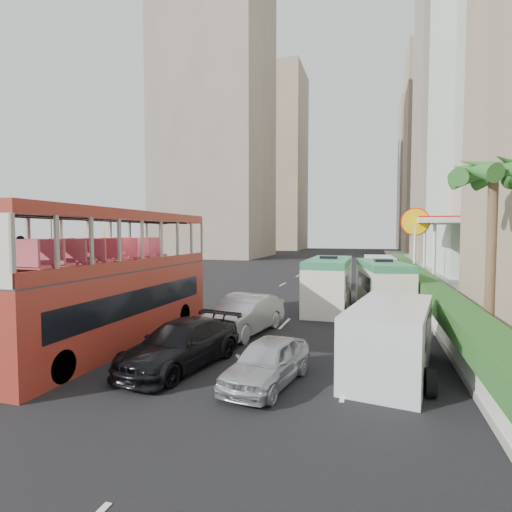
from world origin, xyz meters
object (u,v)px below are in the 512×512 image
at_px(double_decker_bus, 114,277).
at_px(shell_station, 455,251).
at_px(palm_tree, 491,255).
at_px(panel_van_near, 390,338).
at_px(car_black, 181,367).
at_px(panel_van_far, 379,270).
at_px(minibus_far, 383,286).
at_px(van_asset, 336,287).
at_px(minibus_near, 329,284).
at_px(car_silver_lane_b, 267,384).
at_px(car_silver_lane_a, 244,334).

height_order(double_decker_bus, shell_station, shell_station).
bearing_deg(palm_tree, panel_van_near, -130.27).
relative_size(car_black, panel_van_near, 0.94).
height_order(double_decker_bus, car_black, double_decker_bus).
bearing_deg(panel_van_near, car_black, -158.09).
relative_size(car_black, panel_van_far, 0.85).
bearing_deg(minibus_far, car_black, -128.85).
relative_size(car_black, van_asset, 1.12).
height_order(minibus_far, shell_station, shell_station).
bearing_deg(palm_tree, minibus_far, 123.82).
relative_size(car_black, palm_tree, 0.76).
height_order(minibus_near, palm_tree, palm_tree).
height_order(car_silver_lane_b, panel_van_far, panel_van_far).
height_order(car_silver_lane_a, car_black, car_silver_lane_a).
height_order(double_decker_bus, panel_van_far, double_decker_bus).
bearing_deg(car_black, panel_van_far, 86.05).
distance_m(car_silver_lane_b, minibus_near, 11.70).
relative_size(car_silver_lane_b, minibus_far, 0.62).
relative_size(car_silver_lane_b, minibus_near, 0.59).
bearing_deg(panel_van_far, palm_tree, -80.02).
relative_size(car_black, minibus_far, 0.81).
distance_m(minibus_near, minibus_far, 2.90).
bearing_deg(van_asset, double_decker_bus, -108.27).
xyz_separation_m(minibus_far, panel_van_far, (-0.03, 11.93, -0.19)).
bearing_deg(panel_van_near, shell_station, 85.51).
bearing_deg(double_decker_bus, van_asset, 69.64).
xyz_separation_m(car_black, palm_tree, (10.07, 5.79, 3.38)).
distance_m(minibus_far, palm_tree, 7.06).
distance_m(car_black, minibus_far, 13.10).
xyz_separation_m(double_decker_bus, panel_van_far, (10.01, 21.54, -1.38)).
bearing_deg(double_decker_bus, palm_tree, 16.16).
distance_m(minibus_near, palm_tree, 8.63).
bearing_deg(car_black, palm_tree, 41.02).
relative_size(car_silver_lane_a, panel_van_far, 0.85).
xyz_separation_m(palm_tree, shell_station, (2.20, 19.00, -0.63)).
bearing_deg(minibus_near, panel_van_far, 77.12).
bearing_deg(car_silver_lane_a, double_decker_bus, -138.38).
bearing_deg(double_decker_bus, shell_station, 55.18).
distance_m(van_asset, shell_station, 10.65).
bearing_deg(double_decker_bus, panel_van_far, 65.08).
xyz_separation_m(car_silver_lane_a, minibus_near, (2.83, 6.47, 1.41)).
xyz_separation_m(panel_van_near, panel_van_far, (-0.03, 21.97, 0.11)).
xyz_separation_m(van_asset, shell_station, (9.19, 4.63, 2.75)).
relative_size(van_asset, panel_van_far, 0.76).
xyz_separation_m(van_asset, panel_van_near, (3.23, -18.80, 1.03)).
xyz_separation_m(car_silver_lane_b, car_black, (-2.98, 0.65, 0.00)).
bearing_deg(panel_van_near, minibus_near, 116.40).
distance_m(panel_van_far, palm_tree, 18.08).
relative_size(palm_tree, shell_station, 0.80).
bearing_deg(minibus_near, van_asset, 92.26).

